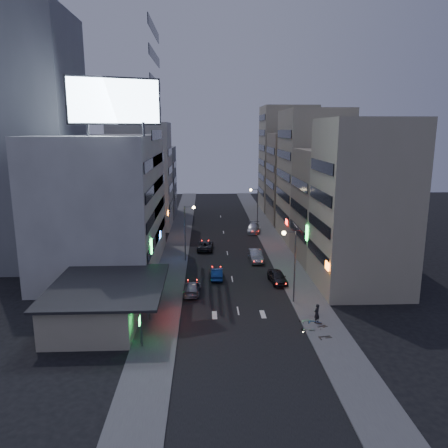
{
  "coord_description": "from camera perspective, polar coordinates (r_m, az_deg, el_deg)",
  "views": [
    {
      "loc": [
        -3.36,
        -38.9,
        18.72
      ],
      "look_at": [
        -0.95,
        16.3,
        6.73
      ],
      "focal_mm": 35.0,
      "sensor_mm": 36.0,
      "label": 1
    }
  ],
  "objects": [
    {
      "name": "billboard",
      "position": [
        49.9,
        -14.13,
        15.27
      ],
      "size": [
        9.52,
        3.75,
        6.2
      ],
      "rotation": [
        0.0,
        0.0,
        0.35
      ],
      "color": "#595B60",
      "rests_on": "white_building"
    },
    {
      "name": "ground",
      "position": [
        43.3,
        2.25,
        -13.38
      ],
      "size": [
        180.0,
        180.0,
        0.0
      ],
      "primitive_type": "plane",
      "color": "black",
      "rests_on": "ground"
    },
    {
      "name": "scooter_black_b",
      "position": [
        44.45,
        13.08,
        -12.13
      ],
      "size": [
        1.16,
        1.68,
        0.98
      ],
      "primitive_type": null,
      "rotation": [
        0.0,
        0.0,
        2.0
      ],
      "color": "black",
      "rests_on": "sidewalk_right"
    },
    {
      "name": "scooter_blue",
      "position": [
        44.91,
        12.73,
        -11.75
      ],
      "size": [
        1.27,
        1.95,
        1.13
      ],
      "primitive_type": null,
      "rotation": [
        0.0,
        0.0,
        1.19
      ],
      "color": "navy",
      "rests_on": "sidewalk_right"
    },
    {
      "name": "road_car_silver",
      "position": [
        51.37,
        -4.22,
        -8.35
      ],
      "size": [
        2.08,
        4.76,
        1.36
      ],
      "primitive_type": "imported",
      "rotation": [
        0.0,
        0.0,
        3.1
      ],
      "color": "#95969D",
      "rests_on": "ground"
    },
    {
      "name": "shophouse_mid",
      "position": [
        64.65,
        14.51,
        2.31
      ],
      "size": [
        11.0,
        12.0,
        16.0
      ],
      "primitive_type": "cube",
      "color": "gray",
      "rests_on": "ground"
    },
    {
      "name": "scooter_silver_b",
      "position": [
        45.28,
        11.53,
        -11.55
      ],
      "size": [
        0.68,
        1.74,
        1.04
      ],
      "primitive_type": null,
      "rotation": [
        0.0,
        0.0,
        1.64
      ],
      "color": "gray",
      "rests_on": "sidewalk_right"
    },
    {
      "name": "grey_tower",
      "position": [
        65.94,
        -22.94,
        9.8
      ],
      "size": [
        10.0,
        14.0,
        34.0
      ],
      "primitive_type": "cube",
      "color": "gray",
      "rests_on": "ground"
    },
    {
      "name": "street_lamp_right_near",
      "position": [
        47.75,
        8.81,
        -4.14
      ],
      "size": [
        1.6,
        0.44,
        8.02
      ],
      "color": "#595B60",
      "rests_on": "sidewalk_right"
    },
    {
      "name": "shophouse_near",
      "position": [
        53.42,
        17.65,
        2.27
      ],
      "size": [
        10.0,
        11.0,
        20.0
      ],
      "primitive_type": "cube",
      "color": "tan",
      "rests_on": "ground"
    },
    {
      "name": "shophouse_far",
      "position": [
        76.54,
        11.46,
        6.22
      ],
      "size": [
        10.0,
        14.0,
        22.0
      ],
      "primitive_type": "cube",
      "color": "tan",
      "rests_on": "ground"
    },
    {
      "name": "white_building",
      "position": [
        61.24,
        -15.36,
        2.67
      ],
      "size": [
        14.0,
        24.0,
        18.0
      ],
      "primitive_type": "cube",
      "color": "silver",
      "rests_on": "ground"
    },
    {
      "name": "far_right_a",
      "position": [
        91.4,
        9.47,
        5.98
      ],
      "size": [
        11.0,
        12.0,
        18.0
      ],
      "primitive_type": "cube",
      "color": "gray",
      "rests_on": "ground"
    },
    {
      "name": "sidewalk_right",
      "position": [
        72.28,
        6.63,
        -2.8
      ],
      "size": [
        4.0,
        120.0,
        0.12
      ],
      "primitive_type": "cube",
      "color": "#4C4C4F",
      "rests_on": "ground"
    },
    {
      "name": "street_lamp_right_far",
      "position": [
        80.56,
        4.14,
        2.67
      ],
      "size": [
        1.6,
        0.44,
        8.02
      ],
      "color": "#595B60",
      "rests_on": "sidewalk_right"
    },
    {
      "name": "parked_car_right_near",
      "position": [
        55.05,
        7.0,
        -6.87
      ],
      "size": [
        2.31,
        4.71,
        1.55
      ],
      "primitive_type": "imported",
      "rotation": [
        0.0,
        0.0,
        0.11
      ],
      "color": "#28272C",
      "rests_on": "ground"
    },
    {
      "name": "scooter_silver_a",
      "position": [
        43.36,
        11.8,
        -12.71
      ],
      "size": [
        0.78,
        1.68,
        0.99
      ],
      "primitive_type": null,
      "rotation": [
        0.0,
        0.0,
        1.42
      ],
      "color": "gray",
      "rests_on": "sidewalk_right"
    },
    {
      "name": "parked_car_right_far",
      "position": [
        81.16,
        3.9,
        -0.53
      ],
      "size": [
        2.99,
        5.82,
        1.62
      ],
      "primitive_type": "imported",
      "rotation": [
        0.0,
        0.0,
        -0.13
      ],
      "color": "#A7A8AF",
      "rests_on": "ground"
    },
    {
      "name": "far_left_b",
      "position": [
        98.37,
        -9.92,
        5.51
      ],
      "size": [
        12.0,
        10.0,
        15.0
      ],
      "primitive_type": "cube",
      "color": "gray",
      "rests_on": "ground"
    },
    {
      "name": "parked_car_right_mid",
      "position": [
        63.54,
        4.14,
        -4.14
      ],
      "size": [
        1.89,
        5.05,
        1.65
      ],
      "primitive_type": "imported",
      "rotation": [
        0.0,
        0.0,
        0.03
      ],
      "color": "#A5A6AD",
      "rests_on": "ground"
    },
    {
      "name": "far_right_b",
      "position": [
        104.92,
        8.22,
        8.45
      ],
      "size": [
        12.0,
        12.0,
        24.0
      ],
      "primitive_type": "cube",
      "color": "tan",
      "rests_on": "ground"
    },
    {
      "name": "person",
      "position": [
        44.57,
        12.02,
        -11.35
      ],
      "size": [
        0.83,
        0.8,
        1.92
      ],
      "primitive_type": "imported",
      "rotation": [
        0.0,
        0.0,
        3.84
      ],
      "color": "black",
      "rests_on": "sidewalk_right"
    },
    {
      "name": "sidewalk_left",
      "position": [
        71.54,
        -6.14,
        -2.95
      ],
      "size": [
        4.0,
        120.0,
        0.12
      ],
      "primitive_type": "cube",
      "color": "#4C4C4F",
      "rests_on": "ground"
    },
    {
      "name": "parked_car_left",
      "position": [
        69.41,
        -2.47,
        -2.79
      ],
      "size": [
        2.68,
        5.32,
        1.44
      ],
      "primitive_type": "imported",
      "rotation": [
        0.0,
        0.0,
        3.08
      ],
      "color": "#2A2B30",
      "rests_on": "ground"
    },
    {
      "name": "street_lamp_left",
      "position": [
        62.4,
        -4.78,
        -0.15
      ],
      "size": [
        1.6,
        0.44,
        8.02
      ],
      "color": "#595B60",
      "rests_on": "sidewalk_left"
    },
    {
      "name": "far_left_a",
      "position": [
        85.22,
        -10.74,
        6.16
      ],
      "size": [
        11.0,
        10.0,
        20.0
      ],
      "primitive_type": "cube",
      "color": "silver",
      "rests_on": "ground"
    },
    {
      "name": "scooter_black_a",
      "position": [
        42.44,
        13.69,
        -13.32
      ],
      "size": [
        0.85,
        1.81,
        1.06
      ],
      "primitive_type": null,
      "rotation": [
        0.0,
        0.0,
        1.73
      ],
      "color": "black",
      "rests_on": "sidewalk_right"
    },
    {
      "name": "road_car_blue",
      "position": [
        56.1,
        -0.92,
        -6.5
      ],
      "size": [
        1.6,
        4.22,
        1.38
      ],
      "primitive_type": "imported",
      "rotation": [
        0.0,
        0.0,
        3.11
      ],
      "color": "navy",
      "rests_on": "ground"
    },
    {
      "name": "food_court",
      "position": [
        45.43,
        -15.97,
        -9.86
      ],
      "size": [
        11.0,
        13.0,
        3.88
      ],
      "color": "tan",
      "rests_on": "ground"
    }
  ]
}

